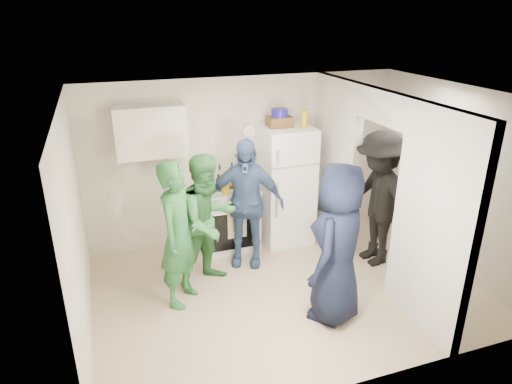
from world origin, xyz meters
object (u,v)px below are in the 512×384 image
blue_bowl (280,113)px  person_denim (245,203)px  stove (230,217)px  wicker_basket (279,122)px  person_green_left (179,235)px  fridge (286,185)px  yellow_cup_stack_top (304,119)px  person_nook (378,199)px  person_green_center (208,221)px  person_navy (338,244)px

blue_bowl → person_denim: blue_bowl is taller
stove → wicker_basket: 1.60m
blue_bowl → person_green_left: blue_bowl is taller
stove → person_denim: size_ratio=0.52×
wicker_basket → person_green_left: (-1.72, -1.17, -0.97)m
fridge → yellow_cup_stack_top: size_ratio=7.20×
person_nook → wicker_basket: bearing=-138.8°
yellow_cup_stack_top → person_green_left: size_ratio=0.14×
stove → fridge: fridge is taller
yellow_cup_stack_top → wicker_basket: bearing=154.9°
fridge → blue_bowl: size_ratio=7.50×
stove → wicker_basket: size_ratio=2.74×
wicker_basket → person_nook: (1.03, -1.10, -0.92)m
fridge → blue_bowl: 1.11m
blue_bowl → person_green_center: size_ratio=0.14×
yellow_cup_stack_top → person_navy: size_ratio=0.13×
blue_bowl → person_green_center: blue_bowl is taller
fridge → wicker_basket: bearing=153.4°
person_green_left → person_denim: (1.02, 0.63, 0.00)m
yellow_cup_stack_top → stove: bearing=173.2°
fridge → person_nook: person_nook is taller
blue_bowl → person_navy: size_ratio=0.13×
blue_bowl → wicker_basket: bearing=0.0°
wicker_basket → yellow_cup_stack_top: size_ratio=1.40×
wicker_basket → blue_bowl: blue_bowl is taller
fridge → person_nook: 1.40m
person_denim → stove: bearing=123.4°
blue_bowl → person_green_left: bearing=-145.9°
person_green_left → yellow_cup_stack_top: bearing=-26.6°
fridge → blue_bowl: bearing=153.4°
yellow_cup_stack_top → person_navy: (-0.41, -1.89, -0.98)m
fridge → person_denim: bearing=-148.8°
yellow_cup_stack_top → person_denim: yellow_cup_stack_top is taller
wicker_basket → person_green_left: size_ratio=0.19×
stove → person_nook: size_ratio=0.50×
wicker_basket → stove: bearing=-178.5°
blue_bowl → person_nook: bearing=-47.0°
yellow_cup_stack_top → person_navy: 2.17m
person_denim → yellow_cup_stack_top: bearing=45.7°
wicker_basket → person_denim: bearing=-142.6°
person_green_left → blue_bowl: bearing=-19.0°
person_green_center → person_navy: person_navy is taller
fridge → blue_bowl: (-0.10, 0.05, 1.10)m
blue_bowl → person_green_left: 2.35m
person_denim → fridge: bearing=56.2°
yellow_cup_stack_top → person_green_center: bearing=-156.0°
stove → yellow_cup_stack_top: 1.82m
person_denim → person_nook: (1.73, -0.57, 0.04)m
person_green_left → person_nook: size_ratio=0.95×
fridge → person_green_center: bearing=-149.6°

